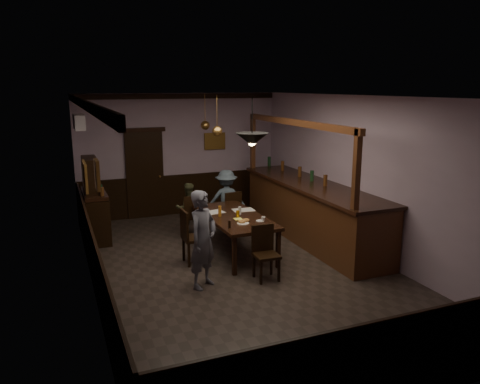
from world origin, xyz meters
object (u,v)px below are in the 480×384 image
dining_table (234,219)px  pendant_iron (252,139)px  soda_can (238,214)px  person_seated_right (226,199)px  sideboard (95,207)px  chair_far_left (192,214)px  person_seated_left (188,208)px  person_standing (203,239)px  bar_counter (311,210)px  chair_far_right (231,210)px  coffee_cup (263,219)px  pendant_brass_mid (217,131)px  chair_near (265,250)px  pendant_brass_far (205,125)px  chair_side (191,234)px

dining_table → pendant_iron: bearing=-88.8°
soda_can → pendant_iron: pendant_iron is taller
person_seated_right → sideboard: 2.84m
chair_far_left → person_seated_left: 0.28m
pendant_iron → person_standing: bearing=-155.6°
sideboard → bar_counter: (4.20, -1.71, -0.06)m
chair_far_right → person_standing: size_ratio=0.58×
chair_far_right → person_seated_right: (-0.01, 0.28, 0.17)m
chair_far_right → soda_can: 1.49m
chair_far_left → chair_far_right: bearing=-179.7°
coffee_cup → sideboard: bearing=137.1°
person_seated_right → chair_far_right: bearing=108.6°
pendant_brass_mid → person_seated_right: bearing=60.1°
chair_near → pendant_brass_far: pendant_brass_far is taller
chair_far_right → person_seated_left: size_ratio=0.82×
pendant_brass_mid → pendant_brass_far: (0.20, 1.39, 0.00)m
sideboard → pendant_iron: bearing=-47.9°
pendant_iron → sideboard: bearing=132.1°
chair_far_left → coffee_cup: bearing=113.3°
chair_side → person_standing: (-0.10, -1.05, 0.24)m
coffee_cup → pendant_brass_mid: size_ratio=0.10×
person_standing → pendant_brass_far: size_ratio=1.96×
sideboard → pendant_brass_far: pendant_brass_far is taller
bar_counter → pendant_iron: bearing=-151.5°
coffee_cup → pendant_iron: size_ratio=0.10×
chair_far_left → person_standing: (-0.55, -2.54, 0.29)m
pendant_iron → pendant_brass_mid: 1.47m
dining_table → chair_near: (0.03, -1.32, -0.19)m
coffee_cup → soda_can: bearing=124.1°
sideboard → chair_far_right: bearing=-11.9°
pendant_brass_far → sideboard: bearing=-175.9°
chair_near → person_seated_right: 2.91m
dining_table → pendant_brass_mid: bearing=98.0°
dining_table → soda_can: (0.03, -0.12, 0.12)m
person_seated_right → person_seated_left: bearing=17.5°
person_seated_left → pendant_brass_mid: (0.39, -0.87, 1.74)m
chair_side → person_seated_left: (0.45, 1.76, 0.01)m
chair_far_right → person_seated_right: size_ratio=0.68×
person_seated_left → person_seated_right: bearing=-173.1°
chair_far_right → soda_can: chair_far_right is taller
soda_can → dining_table: bearing=102.9°
chair_side → person_seated_right: 2.23m
chair_far_left → sideboard: bearing=-18.7°
pendant_brass_mid → chair_side: bearing=-133.2°
chair_far_left → bar_counter: bearing=153.3°
pendant_brass_far → chair_side: bearing=-114.4°
person_seated_right → bar_counter: bearing=151.1°
person_standing → pendant_brass_mid: (0.93, 1.94, 1.50)m
soda_can → pendant_brass_far: bearing=87.9°
chair_far_left → dining_table: bearing=109.7°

